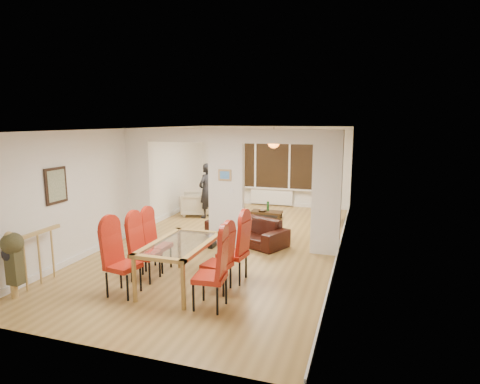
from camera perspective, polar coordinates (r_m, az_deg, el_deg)
The scene contains 24 objects.
floor at distance 9.24m, azimuth -1.90°, elevation -7.38°, with size 5.00×9.00×0.01m, color #A07B40.
room_walls at distance 8.94m, azimuth -1.95°, elevation 0.60°, with size 5.00×9.00×2.60m, color silver, non-canonical shape.
divider_wall at distance 8.94m, azimuth -1.95°, elevation 0.60°, with size 5.00×0.18×2.60m, color white.
bay_window_blinds at distance 13.14m, azimuth 4.63°, elevation 4.52°, with size 3.00×0.08×1.80m, color black.
radiator at distance 13.27m, azimuth 4.51°, elevation -0.66°, with size 1.40×0.08×0.50m, color white.
pendant_light at distance 11.91m, azimuth 4.82°, elevation 7.07°, with size 0.36×0.36×0.36m, color orange.
stair_newel at distance 7.64m, azimuth -26.94°, elevation -7.97°, with size 0.40×1.20×1.10m, color tan, non-canonical shape.
wall_poster at distance 8.12m, azimuth -24.70°, elevation 0.85°, with size 0.04×0.52×0.67m, color gray.
pillar_photo at distance 8.80m, azimuth -2.18°, elevation 2.43°, with size 0.30×0.03×0.25m, color #4C8CD8.
dining_table at distance 6.95m, azimuth -8.39°, elevation -10.11°, with size 0.93×1.65×0.77m, color olive, non-canonical shape.
dining_chair_la at distance 6.76m, azimuth -16.31°, elevation -9.37°, with size 0.46×0.46×1.14m, color #A31F10, non-canonical shape.
dining_chair_lb at distance 7.28m, azimuth -13.34°, elevation -8.04°, with size 0.43×0.43×1.08m, color #A31F10, non-canonical shape.
dining_chair_lc at distance 7.71m, azimuth -11.62°, elevation -7.05°, with size 0.42×0.42×1.06m, color #A31F10, non-canonical shape.
dining_chair_ra at distance 6.08m, azimuth -4.32°, elevation -11.22°, with size 0.46×0.46×1.14m, color #A31F10, non-canonical shape.
dining_chair_rb at distance 6.65m, azimuth -3.29°, elevation -9.66°, with size 0.42×0.42×1.06m, color #A31F10, non-canonical shape.
dining_chair_rc at distance 7.05m, azimuth -1.05°, elevation -8.17°, with size 0.45×0.45×1.13m, color #A31F10, non-canonical shape.
sofa at distance 9.32m, azimuth 0.85°, elevation -5.35°, with size 2.00×0.78×0.58m, color black.
armchair at distance 11.97m, azimuth -6.52°, elevation -1.71°, with size 0.74×0.72×0.67m, color beige.
person at distance 11.57m, azimuth -4.81°, elevation 0.20°, with size 0.38×0.58×1.58m, color black.
television at distance 11.30m, azimuth 12.39°, elevation -2.97°, with size 0.12×0.91×0.52m, color black.
coffee_table at distance 11.60m, azimuth 3.78°, elevation -3.24°, with size 0.88×0.44×0.20m, color black, non-canonical shape.
bottle at distance 11.63m, azimuth 3.99°, elevation -1.97°, with size 0.07×0.07×0.29m, color #143F19.
bowl at distance 11.50m, azimuth 3.17°, elevation -2.69°, with size 0.22×0.22×0.05m, color black.
shoes at distance 9.04m, azimuth -4.41°, elevation -7.45°, with size 0.26×0.28×0.11m, color black, non-canonical shape.
Camera 1 is at (2.99, -8.29, 2.78)m, focal length 30.00 mm.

